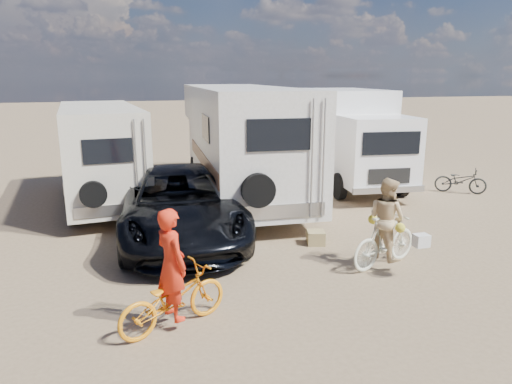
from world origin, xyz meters
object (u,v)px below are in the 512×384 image
object	(u,v)px
dark_suv	(180,204)
bike_man	(173,298)
rv_main	(240,143)
bike_parked	(461,180)
rider_man	(172,275)
rider_woman	(386,227)
box_truck	(352,139)
crate	(316,238)
cooler	(241,240)
bike_woman	(385,241)
rv_left	(102,156)

from	to	relation	value
dark_suv	bike_man	xyz separation A→B (m)	(-0.65, -4.33, -0.35)
rv_main	bike_parked	size ratio (longest dim) A/B	5.67
rv_main	dark_suv	distance (m)	4.36
rider_man	rider_woman	world-z (taller)	rider_man
box_truck	crate	distance (m)	6.66
rider_man	cooler	size ratio (longest dim) A/B	3.51
cooler	bike_woman	bearing A→B (deg)	-19.90
rv_left	box_truck	xyz separation A→B (m)	(8.45, 0.24, 0.20)
bike_man	rider_woman	distance (m)	4.69
bike_woman	bike_parked	distance (m)	7.61
bike_woman	bike_man	bearing A→B (deg)	86.74
dark_suv	rider_man	xyz separation A→B (m)	(-0.65, -4.33, 0.04)
bike_parked	crate	bearing A→B (deg)	152.67
rv_main	rider_man	xyz separation A→B (m)	(-3.05, -7.85, -0.88)
rider_man	crate	size ratio (longest dim) A/B	4.41
box_truck	dark_suv	size ratio (longest dim) A/B	1.02
bike_man	bike_parked	distance (m)	12.03
bike_man	bike_woman	xyz separation A→B (m)	(4.49, 1.31, 0.06)
rider_man	rider_woman	distance (m)	4.68
dark_suv	bike_parked	xyz separation A→B (m)	(9.65, 1.89, -0.41)
box_truck	rider_man	world-z (taller)	box_truck
crate	box_truck	bearing A→B (deg)	56.22
bike_woman	rv_left	bearing A→B (deg)	20.78
rv_main	box_truck	bearing A→B (deg)	9.07
bike_man	crate	size ratio (longest dim) A/B	4.65
dark_suv	cooler	distance (m)	1.86
bike_man	dark_suv	bearing A→B (deg)	-32.79
rider_woman	rider_man	bearing A→B (deg)	86.74
cooler	bike_man	bearing A→B (deg)	-106.93
cooler	rider_woman	bearing A→B (deg)	-19.90
rv_main	rv_left	bearing A→B (deg)	-179.40
rider_man	box_truck	bearing A→B (deg)	-65.38
rv_left	cooler	xyz separation A→B (m)	(3.09, -4.96, -1.29)
rider_woman	bike_parked	size ratio (longest dim) A/B	1.03
dark_suv	bike_parked	world-z (taller)	dark_suv
rv_left	bike_man	bearing A→B (deg)	-86.40
bike_parked	cooler	size ratio (longest dim) A/B	3.25
dark_suv	bike_woman	distance (m)	4.90
rider_woman	bike_parked	bearing A→B (deg)	-69.30
dark_suv	rider_woman	size ratio (longest dim) A/B	3.57
dark_suv	bike_woman	xyz separation A→B (m)	(3.84, -3.03, -0.29)
rider_woman	bike_parked	xyz separation A→B (m)	(5.81, 4.91, -0.42)
rv_main	box_truck	world-z (taller)	rv_main
dark_suv	crate	size ratio (longest dim) A/B	15.06
box_truck	crate	xyz separation A→B (m)	(-3.60, -5.38, -1.53)
rv_main	bike_man	xyz separation A→B (m)	(-3.05, -7.85, -1.27)
rv_main	bike_woman	xyz separation A→B (m)	(1.44, -6.54, -1.21)
box_truck	rider_man	xyz separation A→B (m)	(-7.24, -8.29, -0.81)
box_truck	bike_man	distance (m)	11.07
box_truck	rider_woman	size ratio (longest dim) A/B	3.64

